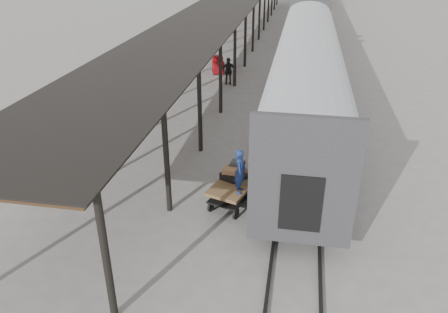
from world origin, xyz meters
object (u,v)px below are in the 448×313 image
at_px(baggage_cart, 235,187).
at_px(porter, 240,171).
at_px(luggage_tug, 218,66).
at_px(pedestrian, 229,71).

relative_size(baggage_cart, porter, 1.65).
distance_m(baggage_cart, luggage_tug, 17.39).
distance_m(luggage_tug, pedestrian, 2.87).
bearing_deg(porter, luggage_tug, 13.05).
xyz_separation_m(baggage_cart, pedestrian, (-2.69, 14.38, 0.24)).
bearing_deg(baggage_cart, luggage_tug, 120.88).
bearing_deg(baggage_cart, porter, -51.06).
xyz_separation_m(luggage_tug, porter, (4.16, -17.60, 1.14)).
relative_size(luggage_tug, porter, 0.91).
xyz_separation_m(luggage_tug, pedestrian, (1.21, -2.57, 0.36)).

